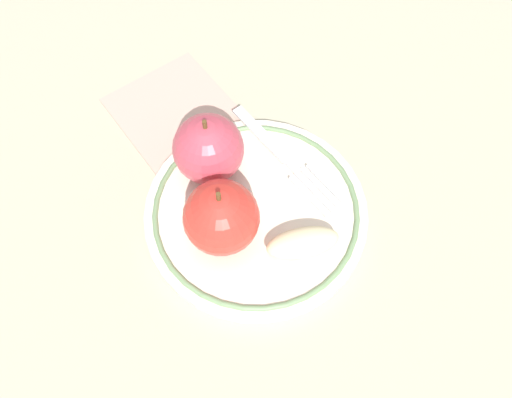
{
  "coord_description": "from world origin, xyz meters",
  "views": [
    {
      "loc": [
        -0.17,
        0.15,
        0.47
      ],
      "look_at": [
        0.01,
        0.01,
        0.03
      ],
      "focal_mm": 35.0,
      "sensor_mm": 36.0,
      "label": 1
    }
  ],
  "objects": [
    {
      "name": "ground_plane",
      "position": [
        0.0,
        0.0,
        0.0
      ],
      "size": [
        2.0,
        2.0,
        0.0
      ],
      "primitive_type": "plane",
      "color": "#B2AB8F"
    },
    {
      "name": "apple_red_whole",
      "position": [
        0.01,
        0.05,
        0.05
      ],
      "size": [
        0.07,
        0.07,
        0.08
      ],
      "color": "red",
      "rests_on": "plate"
    },
    {
      "name": "plate",
      "position": [
        0.01,
        0.01,
        0.01
      ],
      "size": [
        0.23,
        0.23,
        0.01
      ],
      "color": "beige",
      "rests_on": "ground_plane"
    },
    {
      "name": "fork",
      "position": [
        0.05,
        -0.05,
        0.02
      ],
      "size": [
        0.17,
        0.03,
        0.0
      ],
      "rotation": [
        0.0,
        0.0,
        3.14
      ],
      "color": "silver",
      "rests_on": "plate"
    },
    {
      "name": "apple_second_whole",
      "position": [
        0.08,
        0.02,
        0.05
      ],
      "size": [
        0.07,
        0.07,
        0.08
      ],
      "color": "#BE4050",
      "rests_on": "plate"
    },
    {
      "name": "napkin_folded",
      "position": [
        0.18,
        -0.0,
        0.0
      ],
      "size": [
        0.14,
        0.13,
        0.01
      ],
      "primitive_type": "cube",
      "rotation": [
        0.0,
        0.0,
        -0.03
      ],
      "color": "#C89F8E",
      "rests_on": "ground_plane"
    },
    {
      "name": "apple_slice_front",
      "position": [
        -0.05,
        -0.0,
        0.03
      ],
      "size": [
        0.06,
        0.08,
        0.02
      ],
      "primitive_type": "ellipsoid",
      "rotation": [
        0.0,
        0.0,
        4.26
      ],
      "color": "beige",
      "rests_on": "plate"
    }
  ]
}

